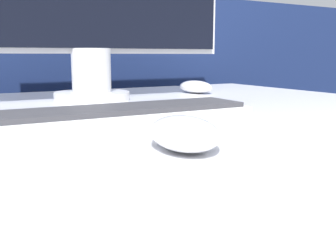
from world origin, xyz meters
name	(u,v)px	position (x,y,z in m)	size (l,w,h in m)	color
partition_panel	(16,149)	(0.00, 0.72, 0.51)	(5.00, 0.03, 1.02)	navy
computer_mouse_near	(184,133)	(0.05, -0.21, 0.72)	(0.11, 0.14, 0.04)	white
keyboard	(120,114)	(0.06, -0.01, 0.71)	(0.44, 0.11, 0.02)	white
computer_mouse_far	(196,87)	(0.43, 0.33, 0.72)	(0.07, 0.13, 0.03)	white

